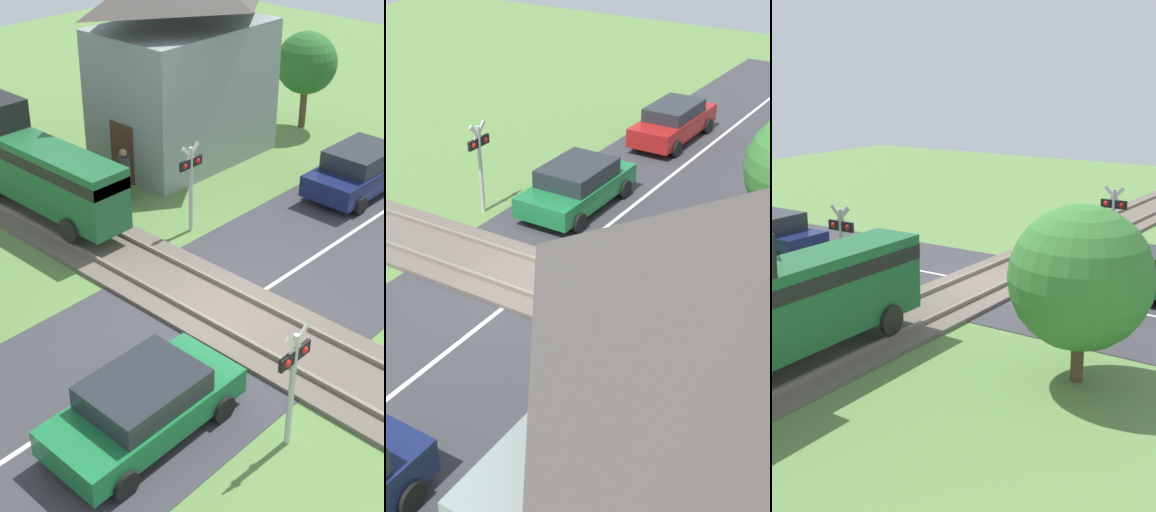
# 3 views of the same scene
# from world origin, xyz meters

# --- Properties ---
(ground_plane) EXTENTS (60.00, 60.00, 0.00)m
(ground_plane) POSITION_xyz_m (0.00, 0.00, 0.00)
(ground_plane) COLOR #5B8442
(road_surface) EXTENTS (48.00, 6.40, 0.02)m
(road_surface) POSITION_xyz_m (0.00, 0.00, 0.01)
(road_surface) COLOR #38383D
(road_surface) RESTS_ON ground_plane
(track_bed) EXTENTS (2.80, 48.00, 0.24)m
(track_bed) POSITION_xyz_m (0.00, 0.00, 0.07)
(track_bed) COLOR #665B51
(track_bed) RESTS_ON ground_plane
(car_near_crossing) EXTENTS (4.21, 2.02, 1.44)m
(car_near_crossing) POSITION_xyz_m (-4.30, -1.44, 0.76)
(car_near_crossing) COLOR #197038
(car_near_crossing) RESTS_ON ground_plane
(car_far_side) EXTENTS (4.23, 2.06, 1.59)m
(car_far_side) POSITION_xyz_m (8.36, 1.44, 0.83)
(car_far_side) COLOR #141E4C
(car_far_side) RESTS_ON ground_plane
(crossing_signal_west_approach) EXTENTS (0.90, 0.18, 2.84)m
(crossing_signal_west_approach) POSITION_xyz_m (-2.54, -3.72, 1.83)
(crossing_signal_west_approach) COLOR #B7B7B7
(crossing_signal_west_approach) RESTS_ON ground_plane
(crossing_signal_east_approach) EXTENTS (0.90, 0.18, 2.84)m
(crossing_signal_east_approach) POSITION_xyz_m (2.54, 3.72, 1.83)
(crossing_signal_east_approach) COLOR #B7B7B7
(crossing_signal_east_approach) RESTS_ON ground_plane
(station_building) EXTENTS (6.51, 4.33, 7.25)m
(station_building) POSITION_xyz_m (6.56, 7.88, 3.54)
(station_building) COLOR gray
(station_building) RESTS_ON ground_plane
(pedestrian_by_station) EXTENTS (0.43, 0.43, 1.73)m
(pedestrian_by_station) POSITION_xyz_m (2.69, 6.88, 0.79)
(pedestrian_by_station) COLOR #333338
(pedestrian_by_station) RESTS_ON ground_plane
(tree_by_station) EXTENTS (2.44, 2.44, 3.86)m
(tree_by_station) POSITION_xyz_m (12.07, 6.42, 2.63)
(tree_by_station) COLOR brown
(tree_by_station) RESTS_ON ground_plane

